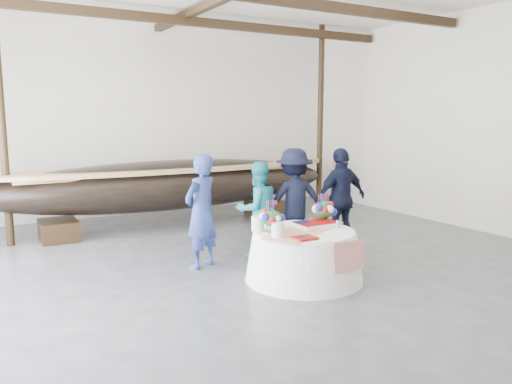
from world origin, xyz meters
TOP-DOWN VIEW (x-y plane):
  - floor at (0.00, 0.00)m, footprint 10.00×12.00m
  - wall_back at (0.00, 6.00)m, footprint 10.00×0.02m
  - pavilion_structure at (0.00, 0.73)m, footprint 9.80×11.76m
  - longboat_display at (-0.37, 4.16)m, footprint 7.64×1.53m
  - banquet_table at (0.06, -0.09)m, footprint 1.70×1.70m
  - tabletop_items at (0.05, 0.05)m, footprint 1.64×1.22m
  - guest_woman_blue at (-0.98, 1.20)m, footprint 0.77×0.68m
  - guest_woman_teal at (0.10, 1.33)m, footprint 0.78×0.61m
  - guest_man_left at (0.81, 1.29)m, footprint 1.28×0.90m
  - guest_man_right at (1.67, 1.06)m, footprint 1.07×0.47m

SIDE VIEW (x-z plane):
  - floor at x=0.00m, z-range -0.01..0.01m
  - banquet_table at x=0.06m, z-range 0.00..0.73m
  - guest_woman_teal at x=0.10m, z-range 0.00..1.60m
  - tabletop_items at x=0.05m, z-range 0.68..1.08m
  - guest_woman_blue at x=-0.98m, z-range 0.00..1.78m
  - guest_man_right at x=1.67m, z-range 0.00..1.80m
  - guest_man_left at x=0.81m, z-range 0.00..1.80m
  - longboat_display at x=-0.37m, z-range 0.20..1.63m
  - wall_back at x=0.00m, z-range 0.00..4.50m
  - pavilion_structure at x=0.00m, z-range 1.75..6.25m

